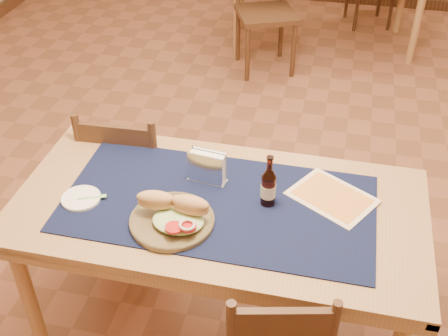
% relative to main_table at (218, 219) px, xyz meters
% --- Properties ---
extents(main_table, '(1.60, 0.80, 0.75)m').
position_rel_main_table_xyz_m(main_table, '(0.00, 0.00, 0.00)').
color(main_table, '#A9764F').
rests_on(main_table, ground).
extents(placemat, '(1.20, 0.60, 0.01)m').
position_rel_main_table_xyz_m(placemat, '(0.00, 0.00, 0.09)').
color(placemat, '#10163C').
rests_on(placemat, main_table).
extents(baseboard, '(6.00, 7.00, 0.10)m').
position_rel_main_table_xyz_m(baseboard, '(0.00, 0.80, -0.62)').
color(baseboard, '#4B2C1A').
rests_on(baseboard, ground).
extents(chair_main_far, '(0.43, 0.43, 0.88)m').
position_rel_main_table_xyz_m(chair_main_far, '(-0.55, 0.44, -0.21)').
color(chair_main_far, '#4B2C1A').
rests_on(chair_main_far, ground).
extents(chair_back_near, '(0.57, 0.57, 0.95)m').
position_rel_main_table_xyz_m(chair_back_near, '(-0.25, 2.66, -0.18)').
color(chair_back_near, '#4B2C1A').
rests_on(chair_back_near, ground).
extents(sandwich_plate, '(0.32, 0.32, 0.12)m').
position_rel_main_table_xyz_m(sandwich_plate, '(-0.13, -0.15, 0.12)').
color(sandwich_plate, brown).
rests_on(sandwich_plate, placemat).
extents(side_plate, '(0.15, 0.15, 0.01)m').
position_rel_main_table_xyz_m(side_plate, '(-0.53, -0.10, 0.10)').
color(side_plate, white).
rests_on(side_plate, placemat).
extents(fork, '(0.11, 0.06, 0.00)m').
position_rel_main_table_xyz_m(fork, '(-0.48, -0.09, 0.10)').
color(fork, '#8ADF7A').
rests_on(fork, side_plate).
extents(beer_bottle, '(0.06, 0.06, 0.22)m').
position_rel_main_table_xyz_m(beer_bottle, '(0.19, 0.04, 0.17)').
color(beer_bottle, '#3E140B').
rests_on(beer_bottle, placemat).
extents(napkin_holder, '(0.16, 0.07, 0.14)m').
position_rel_main_table_xyz_m(napkin_holder, '(-0.07, 0.12, 0.15)').
color(napkin_holder, white).
rests_on(napkin_holder, placemat).
extents(menu_card, '(0.38, 0.35, 0.01)m').
position_rel_main_table_xyz_m(menu_card, '(0.43, 0.13, 0.09)').
color(menu_card, beige).
rests_on(menu_card, placemat).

